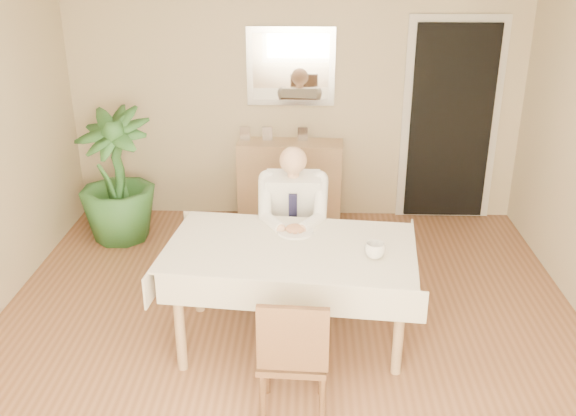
{
  "coord_description": "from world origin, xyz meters",
  "views": [
    {
      "loc": [
        0.14,
        -3.8,
        2.69
      ],
      "look_at": [
        0.0,
        0.35,
        0.95
      ],
      "focal_mm": 40.0,
      "sensor_mm": 36.0,
      "label": 1
    }
  ],
  "objects_px": {
    "coffee_mug": "(375,250)",
    "chair_far": "(294,223)",
    "potted_palm": "(116,176)",
    "sideboard": "(290,182)",
    "seated_man": "(293,219)",
    "dining_table": "(290,257)",
    "chair_near": "(293,354)"
  },
  "relations": [
    {
      "from": "dining_table",
      "to": "chair_far",
      "type": "bearing_deg",
      "value": 95.93
    },
    {
      "from": "seated_man",
      "to": "chair_near",
      "type": "bearing_deg",
      "value": -88.4
    },
    {
      "from": "chair_near",
      "to": "coffee_mug",
      "type": "distance_m",
      "value": 0.93
    },
    {
      "from": "chair_near",
      "to": "seated_man",
      "type": "bearing_deg",
      "value": 94.77
    },
    {
      "from": "chair_near",
      "to": "coffee_mug",
      "type": "bearing_deg",
      "value": 56.57
    },
    {
      "from": "dining_table",
      "to": "chair_near",
      "type": "height_order",
      "value": "chair_near"
    },
    {
      "from": "chair_near",
      "to": "seated_man",
      "type": "distance_m",
      "value": 1.46
    },
    {
      "from": "seated_man",
      "to": "coffee_mug",
      "type": "xyz_separation_m",
      "value": [
        0.56,
        -0.75,
        0.11
      ]
    },
    {
      "from": "dining_table",
      "to": "potted_palm",
      "type": "bearing_deg",
      "value": 141.35
    },
    {
      "from": "potted_palm",
      "to": "chair_far",
      "type": "bearing_deg",
      "value": -24.78
    },
    {
      "from": "seated_man",
      "to": "potted_palm",
      "type": "height_order",
      "value": "potted_palm"
    },
    {
      "from": "potted_palm",
      "to": "seated_man",
      "type": "bearing_deg",
      "value": -32.4
    },
    {
      "from": "dining_table",
      "to": "potted_palm",
      "type": "height_order",
      "value": "potted_palm"
    },
    {
      "from": "potted_palm",
      "to": "sideboard",
      "type": "bearing_deg",
      "value": 17.33
    },
    {
      "from": "chair_far",
      "to": "coffee_mug",
      "type": "relative_size",
      "value": 7.13
    },
    {
      "from": "chair_far",
      "to": "chair_near",
      "type": "xyz_separation_m",
      "value": [
        0.04,
        -1.74,
        -0.05
      ]
    },
    {
      "from": "coffee_mug",
      "to": "potted_palm",
      "type": "xyz_separation_m",
      "value": [
        -2.25,
        1.82,
        -0.17
      ]
    },
    {
      "from": "sideboard",
      "to": "seated_man",
      "type": "bearing_deg",
      "value": -84.5
    },
    {
      "from": "chair_far",
      "to": "potted_palm",
      "type": "relative_size",
      "value": 0.74
    },
    {
      "from": "coffee_mug",
      "to": "sideboard",
      "type": "relative_size",
      "value": 0.13
    },
    {
      "from": "chair_far",
      "to": "chair_near",
      "type": "bearing_deg",
      "value": -94.23
    },
    {
      "from": "coffee_mug",
      "to": "potted_palm",
      "type": "height_order",
      "value": "potted_palm"
    },
    {
      "from": "chair_far",
      "to": "chair_near",
      "type": "height_order",
      "value": "chair_far"
    },
    {
      "from": "dining_table",
      "to": "chair_far",
      "type": "distance_m",
      "value": 0.9
    },
    {
      "from": "dining_table",
      "to": "sideboard",
      "type": "bearing_deg",
      "value": 97.67
    },
    {
      "from": "coffee_mug",
      "to": "chair_far",
      "type": "bearing_deg",
      "value": 118.35
    },
    {
      "from": "coffee_mug",
      "to": "potted_palm",
      "type": "distance_m",
      "value": 2.9
    },
    {
      "from": "chair_far",
      "to": "potted_palm",
      "type": "xyz_separation_m",
      "value": [
        -1.69,
        0.78,
        0.1
      ]
    },
    {
      "from": "dining_table",
      "to": "chair_near",
      "type": "xyz_separation_m",
      "value": [
        0.04,
        -0.85,
        -0.19
      ]
    },
    {
      "from": "dining_table",
      "to": "sideboard",
      "type": "xyz_separation_m",
      "value": [
        -0.07,
        2.17,
        -0.25
      ]
    },
    {
      "from": "dining_table",
      "to": "coffee_mug",
      "type": "distance_m",
      "value": 0.6
    },
    {
      "from": "chair_far",
      "to": "potted_palm",
      "type": "height_order",
      "value": "potted_palm"
    }
  ]
}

